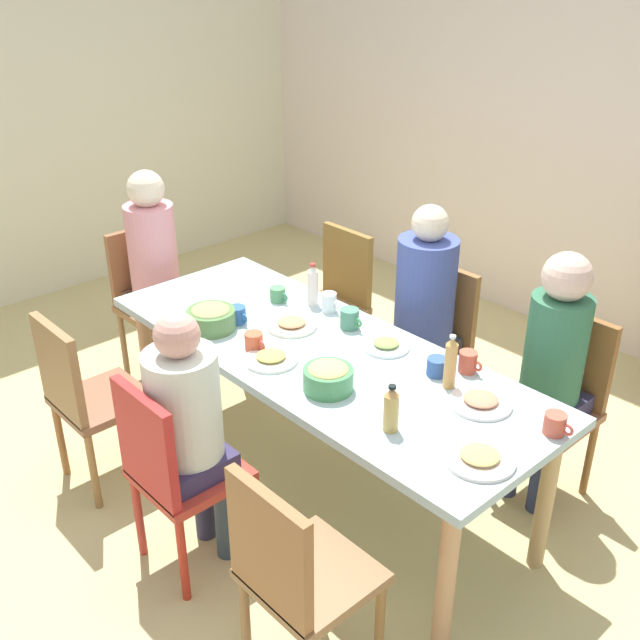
% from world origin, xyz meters
% --- Properties ---
extents(ground_plane, '(7.30, 7.30, 0.00)m').
position_xyz_m(ground_plane, '(0.00, 0.00, 0.00)').
color(ground_plane, '#C8B87B').
extents(wall_back, '(6.33, 0.12, 2.60)m').
position_xyz_m(wall_back, '(0.00, 2.40, 1.30)').
color(wall_back, beige).
rests_on(wall_back, ground_plane).
extents(wall_left, '(0.12, 4.92, 2.60)m').
position_xyz_m(wall_left, '(-3.10, 0.00, 1.30)').
color(wall_left, beige).
rests_on(wall_left, ground_plane).
extents(dining_table, '(2.24, 0.84, 0.75)m').
position_xyz_m(dining_table, '(0.00, 0.00, 0.67)').
color(dining_table, '#A8C2C7').
rests_on(dining_table, ground_plane).
extents(chair_0, '(0.40, 0.40, 0.90)m').
position_xyz_m(chair_0, '(0.00, 0.80, 0.51)').
color(chair_0, olive).
rests_on(chair_0, ground_plane).
extents(person_0, '(0.30, 0.30, 1.27)m').
position_xyz_m(person_0, '(-0.00, 0.71, 0.75)').
color(person_0, '#423A4B').
rests_on(person_0, ground_plane).
extents(chair_1, '(0.40, 0.40, 0.90)m').
position_xyz_m(chair_1, '(0.00, -0.80, 0.51)').
color(chair_1, '#B23326').
rests_on(chair_1, ground_plane).
extents(person_1, '(0.30, 0.30, 1.17)m').
position_xyz_m(person_1, '(0.00, -0.71, 0.70)').
color(person_1, '#2C2B44').
rests_on(person_1, ground_plane).
extents(chair_2, '(0.40, 0.40, 0.90)m').
position_xyz_m(chair_2, '(0.75, -0.80, 0.51)').
color(chair_2, olive).
rests_on(chair_2, ground_plane).
extents(chair_3, '(0.40, 0.40, 0.90)m').
position_xyz_m(chair_3, '(0.75, 0.80, 0.51)').
color(chair_3, brown).
rests_on(chair_3, ground_plane).
extents(person_3, '(0.30, 0.30, 1.24)m').
position_xyz_m(person_3, '(0.75, 0.71, 0.74)').
color(person_3, navy).
rests_on(person_3, ground_plane).
extents(chair_4, '(0.40, 0.40, 0.90)m').
position_xyz_m(chair_4, '(-0.75, 0.80, 0.51)').
color(chair_4, olive).
rests_on(chair_4, ground_plane).
extents(chair_5, '(0.40, 0.40, 0.90)m').
position_xyz_m(chair_5, '(-1.50, 0.00, 0.51)').
color(chair_5, '#8D613B').
rests_on(chair_5, ground_plane).
extents(person_5, '(0.30, 0.30, 1.28)m').
position_xyz_m(person_5, '(-1.41, 0.00, 0.76)').
color(person_5, brown).
rests_on(person_5, ground_plane).
extents(chair_6, '(0.40, 0.40, 0.90)m').
position_xyz_m(chair_6, '(-0.75, -0.80, 0.51)').
color(chair_6, brown).
rests_on(chair_6, ground_plane).
extents(plate_0, '(0.24, 0.24, 0.04)m').
position_xyz_m(plate_0, '(-0.07, -0.23, 0.76)').
color(plate_0, white).
rests_on(plate_0, dining_table).
extents(plate_1, '(0.25, 0.25, 0.04)m').
position_xyz_m(plate_1, '(0.76, 0.17, 0.76)').
color(plate_1, white).
rests_on(plate_1, dining_table).
extents(plate_2, '(0.24, 0.24, 0.04)m').
position_xyz_m(plate_2, '(-0.25, 0.05, 0.76)').
color(plate_2, silver).
rests_on(plate_2, dining_table).
extents(plate_3, '(0.26, 0.26, 0.04)m').
position_xyz_m(plate_3, '(0.97, -0.13, 0.76)').
color(plate_3, silver).
rests_on(plate_3, dining_table).
extents(plate_4, '(0.21, 0.21, 0.04)m').
position_xyz_m(plate_4, '(0.19, 0.23, 0.76)').
color(plate_4, white).
rests_on(plate_4, dining_table).
extents(bowl_0, '(0.21, 0.21, 0.12)m').
position_xyz_m(bowl_0, '(0.27, -0.20, 0.81)').
color(bowl_0, '#438952').
rests_on(bowl_0, dining_table).
extents(bowl_1, '(0.23, 0.23, 0.12)m').
position_xyz_m(bowl_1, '(-0.50, -0.24, 0.81)').
color(bowl_1, '#507A42').
rests_on(bowl_1, dining_table).
extents(cup_0, '(0.12, 0.09, 0.08)m').
position_xyz_m(cup_0, '(-0.47, -0.11, 0.79)').
color(cup_0, '#2C5AA2').
rests_on(cup_0, dining_table).
extents(cup_1, '(0.12, 0.08, 0.07)m').
position_xyz_m(cup_1, '(-0.52, 0.19, 0.79)').
color(cup_1, '#4F905B').
rests_on(cup_1, dining_table).
extents(cup_2, '(0.12, 0.09, 0.10)m').
position_xyz_m(cup_2, '(-0.06, 0.25, 0.80)').
color(cup_2, '#488367').
rests_on(cup_2, dining_table).
extents(cup_3, '(0.11, 0.08, 0.09)m').
position_xyz_m(cup_3, '(0.56, 0.34, 0.80)').
color(cup_3, '#CD503A').
rests_on(cup_3, dining_table).
extents(cup_4, '(0.12, 0.09, 0.08)m').
position_xyz_m(cup_4, '(0.49, 0.22, 0.79)').
color(cup_4, '#31549B').
rests_on(cup_4, dining_table).
extents(cup_5, '(0.11, 0.07, 0.10)m').
position_xyz_m(cup_5, '(-0.26, 0.30, 0.80)').
color(cup_5, white).
rests_on(cup_5, dining_table).
extents(cup_6, '(0.12, 0.08, 0.08)m').
position_xyz_m(cup_6, '(1.06, 0.21, 0.79)').
color(cup_6, '#C4533F').
rests_on(cup_6, dining_table).
extents(cup_7, '(0.12, 0.08, 0.08)m').
position_xyz_m(cup_7, '(-0.20, -0.21, 0.79)').
color(cup_7, '#CE5637').
rests_on(cup_7, dining_table).
extents(bottle_0, '(0.05, 0.05, 0.24)m').
position_xyz_m(bottle_0, '(0.59, 0.18, 0.86)').
color(bottle_0, tan).
rests_on(bottle_0, dining_table).
extents(bottle_1, '(0.06, 0.06, 0.22)m').
position_xyz_m(bottle_1, '(-0.37, 0.29, 0.86)').
color(bottle_1, silver).
rests_on(bottle_1, dining_table).
extents(bottle_2, '(0.06, 0.06, 0.19)m').
position_xyz_m(bottle_2, '(0.63, -0.22, 0.84)').
color(bottle_2, tan).
rests_on(bottle_2, dining_table).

